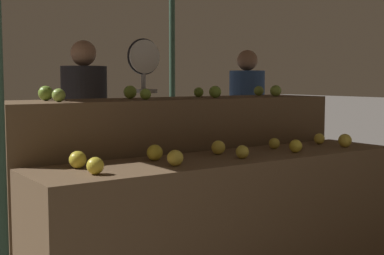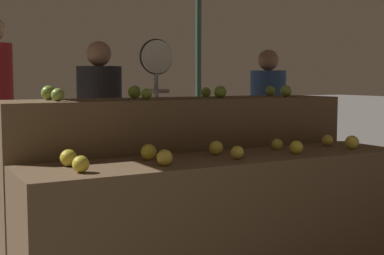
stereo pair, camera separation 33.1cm
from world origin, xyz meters
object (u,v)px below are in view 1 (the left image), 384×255
person_vendor_at_scale (85,124)px  person_customer_left (247,117)px  wooden_crate_side (362,212)px  produce_scale (144,93)px

person_vendor_at_scale → person_customer_left: person_vendor_at_scale is taller
person_customer_left → wooden_crate_side: (0.05, -1.37, -0.69)m
produce_scale → person_vendor_at_scale: produce_scale is taller
person_customer_left → produce_scale: bearing=42.8°
produce_scale → wooden_crate_side: size_ratio=3.98×
produce_scale → wooden_crate_side: (1.41, -1.02, -0.96)m
produce_scale → wooden_crate_side: 1.99m
person_vendor_at_scale → person_customer_left: size_ratio=1.02×
produce_scale → person_customer_left: 1.43m
produce_scale → person_customer_left: bearing=14.2°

